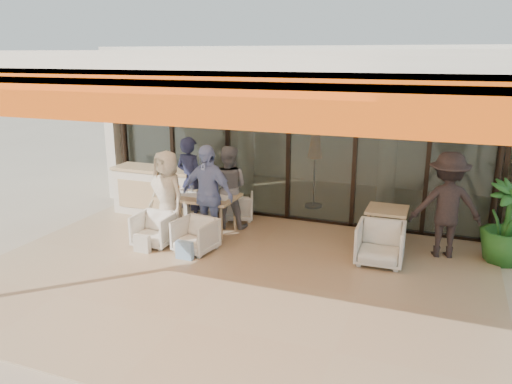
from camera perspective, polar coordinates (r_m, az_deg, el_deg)
ground at (r=7.96m, az=-3.05°, el=-9.56°), size 70.00×70.00×0.00m
terrace_floor at (r=7.96m, az=-3.05°, el=-9.53°), size 8.00×6.00×0.01m
terrace_structure at (r=6.97m, az=-4.36°, el=14.47°), size 8.00×6.00×3.40m
glass_storefront at (r=10.18m, az=3.76°, el=5.45°), size 8.08×0.10×3.20m
interior_block at (r=12.30m, az=7.15°, el=10.07°), size 9.05×3.62×3.52m
host_counter at (r=10.93m, az=-11.32°, el=0.13°), size 1.85×0.65×1.04m
dining_table at (r=9.69m, az=-6.60°, el=-0.68°), size 1.50×0.90×0.93m
chair_far_left at (r=10.77m, az=-6.17°, el=-0.89°), size 0.72×0.68×0.69m
chair_far_right at (r=10.43m, az=-2.06°, el=-1.52°), size 0.78×0.75×0.63m
chair_near_left at (r=9.21m, az=-11.58°, el=-4.05°), size 0.68×0.64×0.67m
chair_near_right at (r=8.81m, az=-6.94°, el=-4.80°), size 0.73×0.70×0.66m
diner_navy at (r=10.20m, az=-7.54°, el=1.33°), size 0.74×0.57×1.79m
diner_grey at (r=9.85m, az=-3.23°, el=0.53°), size 0.92×0.78×1.66m
diner_cream at (r=9.47m, az=-10.12°, el=-0.29°), size 0.94×0.76×1.67m
diner_periwinkle at (r=9.05m, az=-5.58°, el=-0.31°), size 1.13×0.62×1.83m
tote_bag_cream at (r=8.96m, az=-12.89°, el=-5.84°), size 0.30×0.10×0.34m
tote_bag_blue at (r=8.54m, az=-8.17°, el=-6.67°), size 0.30×0.10×0.34m
side_table at (r=9.11m, az=14.74°, el=-2.48°), size 0.70×0.70×0.74m
side_chair at (r=8.48m, az=14.02°, el=-5.56°), size 0.78×0.73×0.78m
standing_woman at (r=8.97m, az=20.95°, el=-1.45°), size 1.30×0.91×1.83m
potted_palm at (r=9.16m, az=26.71°, el=-3.18°), size 1.10×1.10×1.39m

